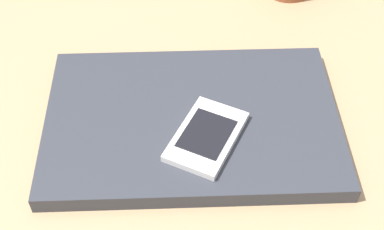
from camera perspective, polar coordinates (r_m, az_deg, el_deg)
The scene contains 3 objects.
desk_surface at distance 62.04cm, azimuth -6.97°, elevation -6.35°, with size 120.00×80.00×3.00cm, color tan.
laptop_closed at distance 63.51cm, azimuth -0.00°, elevation -0.60°, with size 33.83×22.63×2.04cm, color #33353D.
cell_phone_on_laptop at distance 60.00cm, azimuth 1.53°, elevation -2.23°, with size 10.79×11.69×0.99cm.
Camera 1 is at (-1.19, 37.26, 51.09)cm, focal length 50.93 mm.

